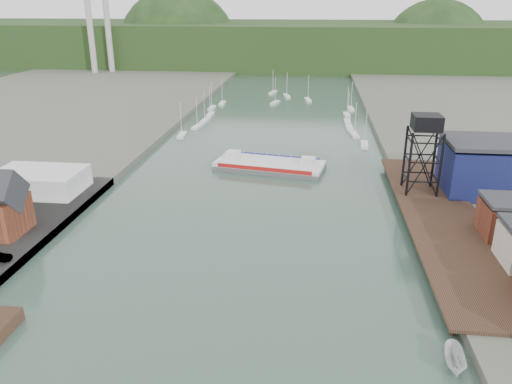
# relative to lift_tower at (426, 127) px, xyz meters

# --- Properties ---
(ground) EXTENTS (600.00, 600.00, 0.00)m
(ground) POSITION_rel_lift_tower_xyz_m (-35.00, -58.00, -15.65)
(ground) COLOR #294033
(ground) RESTS_ON ground
(east_pier) EXTENTS (14.00, 70.00, 2.45)m
(east_pier) POSITION_rel_lift_tower_xyz_m (2.00, -13.00, -13.75)
(east_pier) COLOR black
(east_pier) RESTS_ON ground
(white_shed) EXTENTS (18.00, 12.00, 4.50)m
(white_shed) POSITION_rel_lift_tower_xyz_m (-79.00, -8.00, -11.80)
(white_shed) COLOR silver
(white_shed) RESTS_ON west_quay
(lift_tower) EXTENTS (6.50, 6.50, 16.00)m
(lift_tower) POSITION_rel_lift_tower_xyz_m (0.00, 0.00, 0.00)
(lift_tower) COLOR black
(lift_tower) RESTS_ON east_pier
(blue_shed) EXTENTS (20.50, 14.50, 11.30)m
(blue_shed) POSITION_rel_lift_tower_xyz_m (15.00, 2.00, -8.59)
(blue_shed) COLOR #0D153B
(blue_shed) RESTS_ON east_land
(marina_sailboats) EXTENTS (57.71, 92.65, 0.90)m
(marina_sailboats) POSITION_rel_lift_tower_xyz_m (-34.92, 80.46, -15.30)
(marina_sailboats) COLOR silver
(marina_sailboats) RESTS_ON ground
(smokestacks) EXTENTS (11.20, 8.20, 60.00)m
(smokestacks) POSITION_rel_lift_tower_xyz_m (-141.00, 174.50, 14.35)
(smokestacks) COLOR #ADACA7
(smokestacks) RESTS_ON ground
(distant_hills) EXTENTS (500.00, 120.00, 80.00)m
(distant_hills) POSITION_rel_lift_tower_xyz_m (-38.98, 243.35, -5.27)
(distant_hills) COLOR black
(distant_hills) RESTS_ON ground
(chain_ferry) EXTENTS (27.98, 15.15, 3.82)m
(chain_ferry) POSITION_rel_lift_tower_xyz_m (-32.70, 17.07, -14.55)
(chain_ferry) COLOR #535456
(chain_ferry) RESTS_ON ground
(motorboat) EXTENTS (2.77, 5.95, 2.22)m
(motorboat) POSITION_rel_lift_tower_xyz_m (-5.29, -52.23, -14.54)
(motorboat) COLOR silver
(motorboat) RESTS_ON ground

